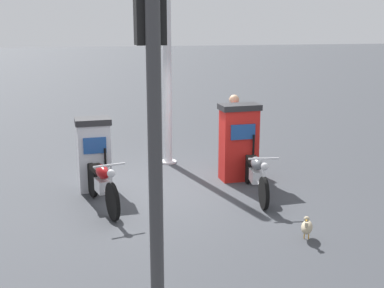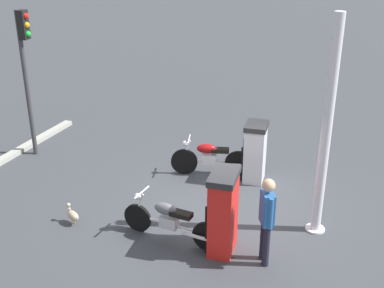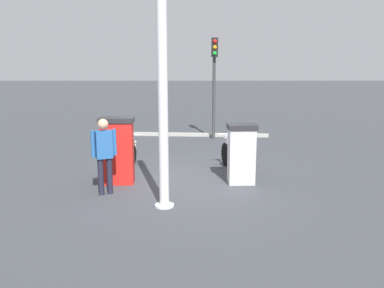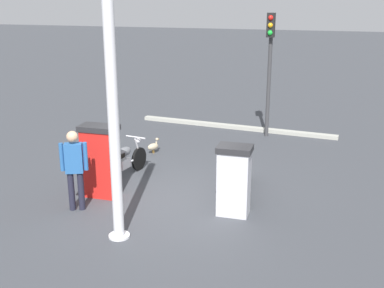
{
  "view_description": "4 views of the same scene",
  "coord_description": "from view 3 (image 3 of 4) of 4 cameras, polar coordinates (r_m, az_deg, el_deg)",
  "views": [
    {
      "loc": [
        9.64,
        -1.78,
        3.36
      ],
      "look_at": [
        1.08,
        0.16,
        1.21
      ],
      "focal_mm": 47.3,
      "sensor_mm": 36.0,
      "label": 1
    },
    {
      "loc": [
        -2.31,
        9.31,
        5.72
      ],
      "look_at": [
        0.84,
        -0.39,
        1.26
      ],
      "focal_mm": 46.37,
      "sensor_mm": 36.0,
      "label": 2
    },
    {
      "loc": [
        -9.94,
        -0.27,
        2.93
      ],
      "look_at": [
        1.29,
        -0.31,
        0.65
      ],
      "focal_mm": 37.22,
      "sensor_mm": 36.0,
      "label": 3
    },
    {
      "loc": [
        -9.24,
        -3.54,
        4.31
      ],
      "look_at": [
        0.61,
        -0.29,
        1.11
      ],
      "focal_mm": 44.36,
      "sensor_mm": 36.0,
      "label": 4
    }
  ],
  "objects": [
    {
      "name": "ground_plane",
      "position": [
        10.37,
        -1.71,
        -4.96
      ],
      "size": [
        120.0,
        120.0,
        0.0
      ],
      "primitive_type": "plane",
      "color": "#383A3F"
    },
    {
      "name": "fuel_pump_near",
      "position": [
        9.87,
        7.09,
        -1.36
      ],
      "size": [
        0.57,
        0.72,
        1.48
      ],
      "color": "silver",
      "rests_on": "ground"
    },
    {
      "name": "fuel_pump_far",
      "position": [
        9.94,
        -10.63,
        -0.89
      ],
      "size": [
        0.54,
        0.86,
        1.65
      ],
      "color": "red",
      "rests_on": "ground"
    },
    {
      "name": "motorcycle_near_pump",
      "position": [
        10.99,
        5.91,
        -1.51
      ],
      "size": [
        1.98,
        0.66,
        0.97
      ],
      "color": "black",
      "rests_on": "ground"
    },
    {
      "name": "motorcycle_far_pump",
      "position": [
        11.05,
        -9.61,
        -1.68
      ],
      "size": [
        2.14,
        0.64,
        0.94
      ],
      "color": "black",
      "rests_on": "ground"
    },
    {
      "name": "attendant_person",
      "position": [
        9.12,
        -12.48,
        -1.02
      ],
      "size": [
        0.33,
        0.56,
        1.73
      ],
      "color": "#1E1E2D",
      "rests_on": "ground"
    },
    {
      "name": "wandering_duck",
      "position": [
        13.18,
        -8.47,
        -0.58
      ],
      "size": [
        0.41,
        0.33,
        0.44
      ],
      "color": "tan",
      "rests_on": "ground"
    },
    {
      "name": "roadside_traffic_light",
      "position": [
        15.54,
        3.21,
        10.39
      ],
      "size": [
        0.38,
        0.24,
        3.89
      ],
      "color": "#38383A",
      "rests_on": "ground"
    },
    {
      "name": "canopy_support_pole",
      "position": [
        7.95,
        -4.18,
        5.67
      ],
      "size": [
        0.4,
        0.4,
        4.42
      ],
      "color": "silver",
      "rests_on": "ground"
    },
    {
      "name": "road_edge_kerb",
      "position": [
        16.4,
        -1.17,
        1.37
      ],
      "size": [
        0.74,
        6.89,
        0.12
      ],
      "color": "#9E9E93",
      "rests_on": "ground"
    }
  ]
}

